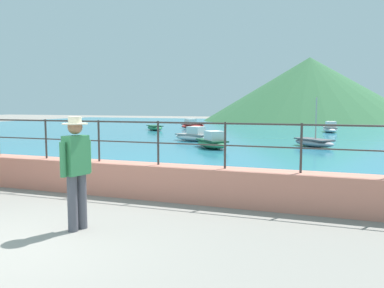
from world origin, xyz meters
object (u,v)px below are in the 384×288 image
at_px(boat_3, 212,142).
at_px(boat_6, 155,128).
at_px(boat_0, 330,128).
at_px(person_walking, 76,167).
at_px(boat_5, 193,136).
at_px(boat_2, 192,125).
at_px(boat_7, 314,142).

height_order(boat_3, boat_6, boat_3).
distance_m(boat_0, boat_3, 13.30).
bearing_deg(boat_3, boat_0, 69.21).
bearing_deg(person_walking, boat_5, 102.85).
relative_size(person_walking, boat_3, 0.76).
bearing_deg(boat_5, boat_0, 54.80).
height_order(boat_2, boat_6, boat_2).
xyz_separation_m(boat_0, boat_3, (-4.72, -12.43, 0.00)).
bearing_deg(person_walking, boat_2, 106.03).
xyz_separation_m(boat_3, boat_5, (-1.95, 2.97, 0.00)).
distance_m(boat_0, boat_5, 11.57).
height_order(person_walking, boat_6, person_walking).
bearing_deg(boat_6, person_walking, -67.45).
bearing_deg(boat_7, boat_5, 171.75).
bearing_deg(boat_3, boat_5, 123.30).
relative_size(boat_3, boat_6, 1.01).
relative_size(boat_0, boat_7, 1.06).
xyz_separation_m(person_walking, boat_3, (-1.30, 11.28, -0.65)).
bearing_deg(boat_3, boat_6, 126.66).
bearing_deg(boat_5, boat_6, 127.94).
relative_size(person_walking, boat_5, 0.71).
bearing_deg(person_walking, boat_6, 112.55).
xyz_separation_m(boat_2, boat_3, (5.82, -13.51, 0.00)).
xyz_separation_m(boat_0, boat_5, (-6.67, -9.46, 0.00)).
height_order(boat_2, boat_7, boat_7).
bearing_deg(boat_5, boat_2, 110.18).
xyz_separation_m(person_walking, boat_6, (-8.96, 21.57, -0.72)).
height_order(boat_5, boat_6, boat_5).
height_order(boat_0, boat_7, boat_7).
bearing_deg(boat_2, boat_5, -69.82).
relative_size(boat_3, boat_5, 0.94).
distance_m(boat_0, boat_2, 10.60).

